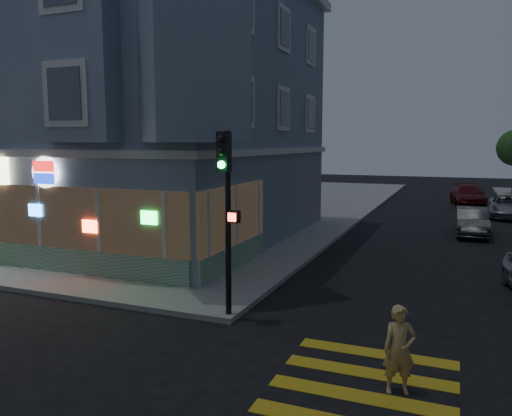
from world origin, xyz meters
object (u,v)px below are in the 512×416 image
Objects in this scene: parked_car_b at (472,222)px; traffic_signal at (226,192)px; parked_car_d at (508,207)px; parked_car_c at (468,195)px; running_child at (399,350)px.

parked_car_b is 0.88× the size of traffic_signal.
parked_car_b reaches higher than parked_car_d.
traffic_signal reaches higher than parked_car_b.
parked_car_d is (2.10, 6.99, -0.01)m from parked_car_b.
parked_car_d is 23.27m from traffic_signal.
parked_car_c is at bearing 88.45° from parked_car_b.
parked_car_d is at bearing -75.31° from parked_car_c.
running_child reaches higher than parked_car_c.
running_child is at bearing -100.29° from parked_car_c.
parked_car_c is (1.51, 29.00, -0.07)m from running_child.
running_child is 0.32× the size of parked_car_c.
traffic_signal is (-4.27, 2.05, 2.39)m from running_child.
running_child is 0.40× the size of parked_car_b.
parked_car_d is (3.61, 23.80, -0.14)m from running_child.
traffic_signal is at bearing 135.19° from running_child.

